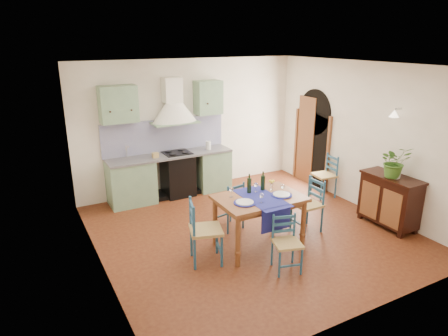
{
  "coord_description": "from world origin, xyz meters",
  "views": [
    {
      "loc": [
        -3.37,
        -5.27,
        3.2
      ],
      "look_at": [
        -0.36,
        0.3,
        1.13
      ],
      "focal_mm": 32.0,
      "sensor_mm": 36.0,
      "label": 1
    }
  ],
  "objects": [
    {
      "name": "floor",
      "position": [
        0.0,
        0.0,
        0.0
      ],
      "size": [
        5.0,
        5.0,
        0.0
      ],
      "primitive_type": "plane",
      "color": "#41180E",
      "rests_on": "ground"
    },
    {
      "name": "right_wall",
      "position": [
        2.5,
        0.28,
        1.34
      ],
      "size": [
        0.26,
        5.0,
        2.8
      ],
      "color": "white",
      "rests_on": "ground"
    },
    {
      "name": "sideboard",
      "position": [
        2.26,
        -0.96,
        0.51
      ],
      "size": [
        0.5,
        1.05,
        0.94
      ],
      "color": "black",
      "rests_on": "ground"
    },
    {
      "name": "chair_near",
      "position": [
        -0.18,
        -1.24,
        0.42
      ],
      "size": [
        0.47,
        0.47,
        0.81
      ],
      "color": "navy",
      "rests_on": "ground"
    },
    {
      "name": "potted_plant",
      "position": [
        2.21,
        -0.99,
        1.21
      ],
      "size": [
        0.63,
        0.59,
        0.55
      ],
      "primitive_type": "imported",
      "rotation": [
        0.0,
        0.0,
        -0.39
      ],
      "color": "#376620",
      "rests_on": "sideboard"
    },
    {
      "name": "chair_far",
      "position": [
        -0.25,
        0.27,
        0.45
      ],
      "size": [
        0.47,
        0.47,
        0.87
      ],
      "color": "navy",
      "rests_on": "ground"
    },
    {
      "name": "left_wall",
      "position": [
        -2.5,
        0.0,
        1.4
      ],
      "size": [
        0.04,
        5.0,
        2.8
      ],
      "primitive_type": "cube",
      "color": "white",
      "rests_on": "ground"
    },
    {
      "name": "dining_table",
      "position": [
        -0.16,
        -0.5,
        0.75
      ],
      "size": [
        1.35,
        1.01,
        1.17
      ],
      "color": "brown",
      "rests_on": "ground"
    },
    {
      "name": "ceiling",
      "position": [
        0.0,
        0.0,
        2.8
      ],
      "size": [
        5.0,
        5.0,
        0.01
      ],
      "primitive_type": "cube",
      "color": "white",
      "rests_on": "back_wall"
    },
    {
      "name": "chair_spare",
      "position": [
        2.23,
        0.64,
        0.46
      ],
      "size": [
        0.46,
        0.46,
        0.89
      ],
      "color": "navy",
      "rests_on": "ground"
    },
    {
      "name": "back_wall",
      "position": [
        -0.47,
        2.29,
        1.05
      ],
      "size": [
        5.0,
        0.96,
        2.8
      ],
      "color": "white",
      "rests_on": "ground"
    },
    {
      "name": "chair_right",
      "position": [
        0.9,
        -0.42,
        0.48
      ],
      "size": [
        0.44,
        0.44,
        0.93
      ],
      "color": "navy",
      "rests_on": "ground"
    },
    {
      "name": "chair_left",
      "position": [
        -1.13,
        -0.5,
        0.51
      ],
      "size": [
        0.57,
        0.57,
        0.99
      ],
      "color": "navy",
      "rests_on": "ground"
    }
  ]
}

